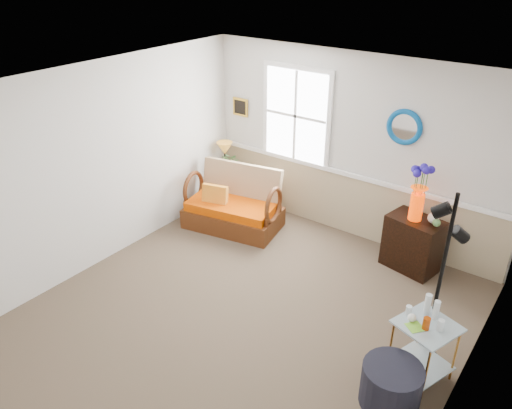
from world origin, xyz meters
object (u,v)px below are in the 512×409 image
Objects in this scene: cabinet at (413,244)px; side_table at (423,350)px; lamp_stand at (227,185)px; ottoman at (391,385)px; loveseat at (233,200)px; floor_lamp at (439,283)px.

cabinet is 1.14× the size of side_table.
lamp_stand is 1.00× the size of ottoman.
loveseat is 3.53m from side_table.
floor_lamp is (3.28, -0.94, 0.49)m from loveseat.
lamp_stand is 0.76× the size of cabinet.
floor_lamp reaches higher than lamp_stand.
floor_lamp reaches higher than cabinet.
cabinet is 1.31× the size of ottoman.
side_table is at bearing 78.38° from ottoman.
ottoman is at bearing -39.14° from loveseat.
loveseat is 0.90m from lamp_stand.
loveseat is at bearing 150.64° from floor_lamp.
lamp_stand is 4.34m from side_table.
ottoman is at bearing -62.20° from cabinet.
side_table is (3.93, -1.83, 0.04)m from lamp_stand.
lamp_stand is at bearing 148.80° from ottoman.
cabinet reaches higher than side_table.
cabinet is 1.76m from floor_lamp.
floor_lamp is at bearing -21.89° from lamp_stand.
lamp_stand is 0.87× the size of side_table.
loveseat is 2.17× the size of side_table.
side_table is at bearing -55.10° from cabinet.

